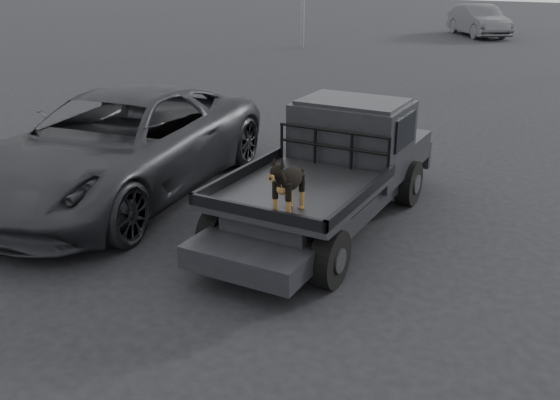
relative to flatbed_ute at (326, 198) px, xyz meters
The scene contains 7 objects.
ground 1.93m from the flatbed_ute, 71.13° to the right, with size 120.00×120.00×0.00m, color black.
flatbed_ute is the anchor object (origin of this frame).
ute_cab 1.31m from the flatbed_ute, 90.00° to the left, with size 1.72×1.30×0.88m, color black, non-canonical shape.
headache_rack 0.76m from the flatbed_ute, 90.00° to the left, with size 1.80×0.08×0.55m, color black, non-canonical shape.
dog 1.97m from the flatbed_ute, 81.10° to the right, with size 0.32×0.60×0.74m, color black, non-canonical shape.
parked_suv 3.79m from the flatbed_ute, behind, with size 2.93×6.36×1.77m, color #2A2B2F.
distant_car_a 27.22m from the flatbed_ute, 97.27° to the left, with size 1.70×4.86×1.60m, color #45454A.
Camera 1 is at (3.00, -6.36, 3.87)m, focal length 40.00 mm.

